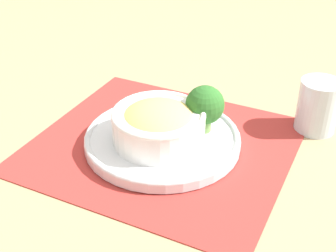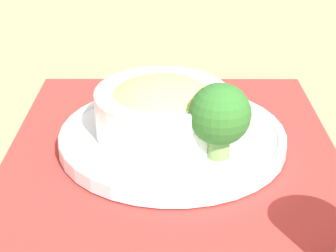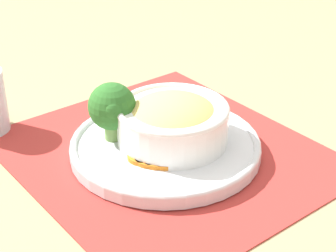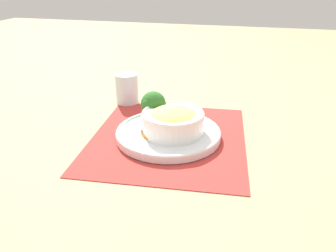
% 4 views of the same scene
% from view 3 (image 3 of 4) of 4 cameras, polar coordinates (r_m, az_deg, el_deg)
% --- Properties ---
extents(ground_plane, '(4.00, 4.00, 0.00)m').
position_cam_3_polar(ground_plane, '(0.82, -0.26, -2.92)').
color(ground_plane, tan).
extents(placemat, '(0.48, 0.44, 0.00)m').
position_cam_3_polar(placemat, '(0.82, -0.26, -2.80)').
color(placemat, '#B2332D').
rests_on(placemat, ground_plane).
extents(plate, '(0.28, 0.28, 0.02)m').
position_cam_3_polar(plate, '(0.81, -0.26, -2.00)').
color(plate, silver).
rests_on(plate, placemat).
extents(bowl, '(0.16, 0.16, 0.07)m').
position_cam_3_polar(bowl, '(0.80, 0.50, 0.59)').
color(bowl, white).
rests_on(bowl, plate).
extents(broccoli_floret, '(0.07, 0.07, 0.09)m').
position_cam_3_polar(broccoli_floret, '(0.80, -5.71, 1.92)').
color(broccoli_floret, '#759E51').
rests_on(broccoli_floret, plate).
extents(carrot_slice_near, '(0.04, 0.04, 0.01)m').
position_cam_3_polar(carrot_slice_near, '(0.77, -2.54, -3.07)').
color(carrot_slice_near, orange).
rests_on(carrot_slice_near, plate).
extents(carrot_slice_middle, '(0.04, 0.04, 0.01)m').
position_cam_3_polar(carrot_slice_middle, '(0.77, -1.86, -3.29)').
color(carrot_slice_middle, orange).
rests_on(carrot_slice_middle, plate).
extents(carrot_slice_far, '(0.04, 0.04, 0.01)m').
position_cam_3_polar(carrot_slice_far, '(0.77, -1.10, -3.43)').
color(carrot_slice_far, orange).
rests_on(carrot_slice_far, plate).
extents(carrot_slice_extra, '(0.04, 0.04, 0.01)m').
position_cam_3_polar(carrot_slice_extra, '(0.76, -0.29, -3.48)').
color(carrot_slice_extra, orange).
rests_on(carrot_slice_extra, plate).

